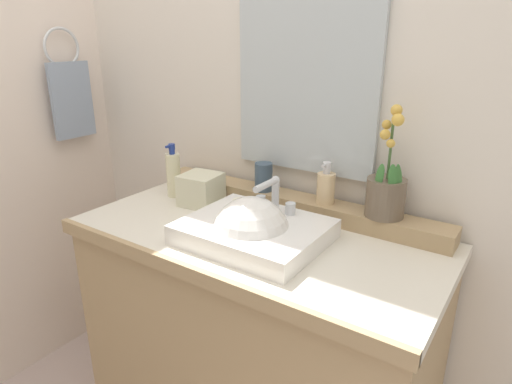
# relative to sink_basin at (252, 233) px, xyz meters

# --- Properties ---
(wall_back) EXTENTS (2.90, 0.20, 2.56)m
(wall_back) POSITION_rel_sink_basin_xyz_m (-0.03, 0.45, 0.42)
(wall_back) COLOR silver
(wall_back) RESTS_ON ground
(vanity_cabinet) EXTENTS (1.15, 0.57, 0.84)m
(vanity_cabinet) POSITION_rel_sink_basin_xyz_m (-0.03, 0.06, -0.44)
(vanity_cabinet) COLOR tan
(vanity_cabinet) RESTS_ON ground
(back_ledge) EXTENTS (1.09, 0.10, 0.06)m
(back_ledge) POSITION_rel_sink_basin_xyz_m (-0.03, 0.28, 0.00)
(back_ledge) COLOR tan
(back_ledge) RESTS_ON vanity_cabinet
(sink_basin) EXTENTS (0.41, 0.33, 0.26)m
(sink_basin) POSITION_rel_sink_basin_xyz_m (0.00, 0.00, 0.00)
(sink_basin) COLOR white
(sink_basin) RESTS_ON vanity_cabinet
(soap_bar) EXTENTS (0.07, 0.04, 0.02)m
(soap_bar) POSITION_rel_sink_basin_xyz_m (-0.11, 0.10, 0.04)
(soap_bar) COLOR beige
(soap_bar) RESTS_ON sink_basin
(potted_plant) EXTENTS (0.12, 0.12, 0.34)m
(potted_plant) POSITION_rel_sink_basin_xyz_m (0.30, 0.28, 0.11)
(potted_plant) COLOR brown
(potted_plant) RESTS_ON back_ledge
(soap_dispenser) EXTENTS (0.06, 0.06, 0.14)m
(soap_dispenser) POSITION_rel_sink_basin_xyz_m (0.10, 0.28, 0.09)
(soap_dispenser) COLOR beige
(soap_dispenser) RESTS_ON back_ledge
(tumbler_cup) EXTENTS (0.06, 0.06, 0.10)m
(tumbler_cup) POSITION_rel_sink_basin_xyz_m (-0.13, 0.26, 0.08)
(tumbler_cup) COLOR #394C5E
(tumbler_cup) RESTS_ON back_ledge
(lotion_bottle) EXTENTS (0.05, 0.06, 0.20)m
(lotion_bottle) POSITION_rel_sink_basin_xyz_m (-0.47, 0.16, 0.06)
(lotion_bottle) COLOR beige
(lotion_bottle) RESTS_ON vanity_cabinet
(tissue_box) EXTENTS (0.14, 0.14, 0.11)m
(tissue_box) POSITION_rel_sink_basin_xyz_m (-0.33, 0.15, 0.03)
(tissue_box) COLOR beige
(tissue_box) RESTS_ON vanity_cabinet
(mirror) EXTENTS (0.51, 0.02, 0.56)m
(mirror) POSITION_rel_sink_basin_xyz_m (-0.02, 0.34, 0.39)
(mirror) COLOR silver
(towel_ring) EXTENTS (0.01, 0.16, 0.16)m
(towel_ring) POSITION_rel_sink_basin_xyz_m (-1.05, 0.15, 0.50)
(towel_ring) COLOR silver
(hand_towel) EXTENTS (0.02, 0.19, 0.32)m
(hand_towel) POSITION_rel_sink_basin_xyz_m (-1.03, 0.15, 0.29)
(hand_towel) COLOR #8A99AF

